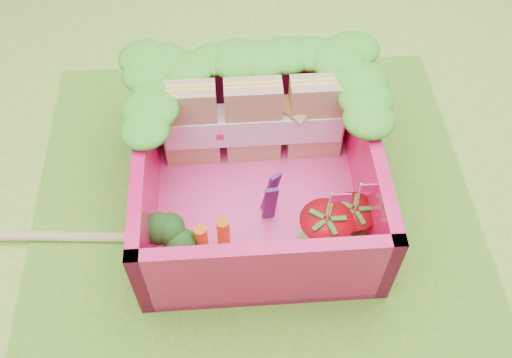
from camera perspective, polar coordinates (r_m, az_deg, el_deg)
The scene contains 13 objects.
ground at distance 3.39m, azimuth -0.06°, elevation -3.69°, with size 14.00×14.00×0.00m, color #7CC637.
placemat at distance 3.38m, azimuth -0.06°, elevation -3.55°, with size 2.60×2.60×0.03m, color #4EAF27.
bento_floor at distance 3.38m, azimuth 0.13°, elevation -2.27°, with size 1.30×1.30×0.05m, color #FA3F97.
bento_box at distance 3.18m, azimuth 0.14°, elevation 0.28°, with size 1.30×1.30×0.55m.
lettuce_ruffle at distance 3.25m, azimuth -0.43°, elevation 10.65°, with size 1.43×0.83×0.11m.
sandwich_stack at distance 3.36m, azimuth -0.17°, elevation 5.76°, with size 1.06×0.18×0.57m.
broccoli at distance 3.07m, azimuth -7.97°, elevation -5.09°, with size 0.33×0.33×0.25m.
carrot_sticks at distance 3.08m, azimuth -4.42°, elevation -5.91°, with size 0.19×0.13×0.27m.
purple_wedges at distance 3.14m, azimuth 1.46°, elevation -1.86°, with size 0.08×0.12×0.38m.
strawberry_left at distance 3.08m, azimuth 6.85°, elevation -5.51°, with size 0.28×0.28×0.52m.
strawberry_right at distance 3.16m, azimuth 9.55°, elevation -4.28°, with size 0.25×0.25×0.49m.
snap_peas at distance 3.20m, azimuth 6.86°, elevation -6.08°, with size 0.56×0.35×0.05m.
chopsticks at distance 3.38m, azimuth -15.71°, elevation -5.59°, with size 2.07×0.22×0.04m.
Camera 1 is at (-0.12, -1.84, 2.85)m, focal length 40.00 mm.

